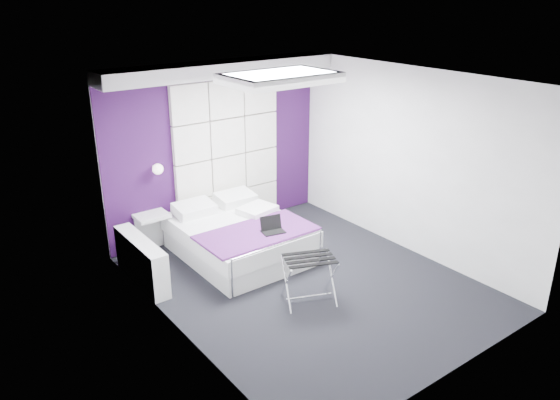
# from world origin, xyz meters

# --- Properties ---
(floor) EXTENTS (4.40, 4.40, 0.00)m
(floor) POSITION_xyz_m (0.00, 0.00, 0.00)
(floor) COLOR black
(floor) RESTS_ON ground
(ceiling) EXTENTS (4.40, 4.40, 0.00)m
(ceiling) POSITION_xyz_m (0.00, 0.00, 2.60)
(ceiling) COLOR white
(ceiling) RESTS_ON wall_back
(wall_back) EXTENTS (3.60, 0.00, 3.60)m
(wall_back) POSITION_xyz_m (0.00, 2.20, 1.30)
(wall_back) COLOR silver
(wall_back) RESTS_ON floor
(wall_left) EXTENTS (0.00, 4.40, 4.40)m
(wall_left) POSITION_xyz_m (-1.80, 0.00, 1.30)
(wall_left) COLOR silver
(wall_left) RESTS_ON floor
(wall_right) EXTENTS (0.00, 4.40, 4.40)m
(wall_right) POSITION_xyz_m (1.80, 0.00, 1.30)
(wall_right) COLOR silver
(wall_right) RESTS_ON floor
(accent_wall) EXTENTS (3.58, 0.02, 2.58)m
(accent_wall) POSITION_xyz_m (0.00, 2.19, 1.30)
(accent_wall) COLOR #2F0D3C
(accent_wall) RESTS_ON wall_back
(soffit) EXTENTS (3.58, 0.50, 0.20)m
(soffit) POSITION_xyz_m (0.00, 1.95, 2.50)
(soffit) COLOR silver
(soffit) RESTS_ON wall_back
(headboard) EXTENTS (1.80, 0.08, 2.30)m
(headboard) POSITION_xyz_m (0.15, 2.14, 1.17)
(headboard) COLOR silver
(headboard) RESTS_ON wall_back
(skylight) EXTENTS (1.36, 0.86, 0.12)m
(skylight) POSITION_xyz_m (0.00, 0.60, 2.55)
(skylight) COLOR white
(skylight) RESTS_ON ceiling
(wall_lamp) EXTENTS (0.15, 0.15, 0.15)m
(wall_lamp) POSITION_xyz_m (-1.05, 2.06, 1.22)
(wall_lamp) COLOR white
(wall_lamp) RESTS_ON wall_back
(radiator) EXTENTS (0.22, 1.20, 0.60)m
(radiator) POSITION_xyz_m (-1.69, 1.30, 0.30)
(radiator) COLOR silver
(radiator) RESTS_ON floor
(bed) EXTENTS (1.56, 1.88, 0.66)m
(bed) POSITION_xyz_m (-0.29, 1.20, 0.28)
(bed) COLOR silver
(bed) RESTS_ON floor
(nightstand) EXTENTS (0.46, 0.35, 0.05)m
(nightstand) POSITION_xyz_m (-1.21, 2.02, 0.56)
(nightstand) COLOR silver
(nightstand) RESTS_ON wall_back
(luggage_rack) EXTENTS (0.59, 0.44, 0.58)m
(luggage_rack) POSITION_xyz_m (-0.27, -0.34, 0.29)
(luggage_rack) COLOR silver
(luggage_rack) RESTS_ON floor
(laptop) EXTENTS (0.29, 0.21, 0.21)m
(laptop) POSITION_xyz_m (-0.12, 0.63, 0.58)
(laptop) COLOR black
(laptop) RESTS_ON bed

